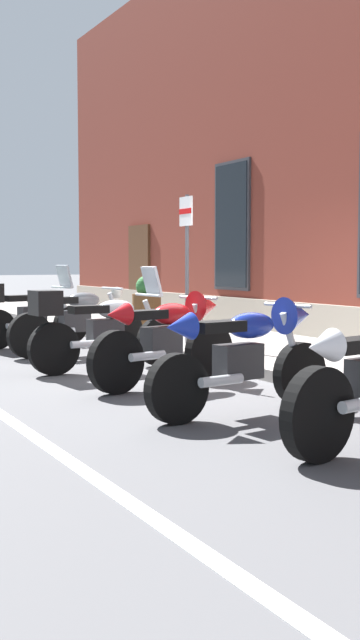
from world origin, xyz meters
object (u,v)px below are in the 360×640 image
(motorcycle_green_touring, at_px, (29,313))
(barrel_planter, at_px, (147,306))
(motorcycle_grey_naked, at_px, (79,322))
(motorcycle_silver_touring, at_px, (101,328))
(parking_sign, at_px, (187,247))
(motorcycle_blue_sport, at_px, (250,351))
(motorcycle_red_sport, at_px, (170,335))

(motorcycle_green_touring, xyz_separation_m, barrel_planter, (-0.43, 2.37, 0.03))
(motorcycle_grey_naked, relative_size, barrel_planter, 2.21)
(motorcycle_green_touring, relative_size, motorcycle_silver_touring, 0.93)
(motorcycle_grey_naked, bearing_deg, parking_sign, 70.21)
(motorcycle_green_touring, xyz_separation_m, motorcycle_silver_touring, (3.10, -0.02, -0.00))
(motorcycle_blue_sport, height_order, barrel_planter, barrel_planter)
(motorcycle_red_sport, bearing_deg, barrel_planter, 156.56)
(parking_sign, height_order, barrel_planter, parking_sign)
(motorcycle_red_sport, relative_size, motorcycle_blue_sport, 0.96)
(motorcycle_silver_touring, bearing_deg, motorcycle_red_sport, 10.04)
(motorcycle_green_touring, xyz_separation_m, motorcycle_red_sport, (4.51, 0.23, 0.02))
(barrel_planter, bearing_deg, motorcycle_red_sport, -23.44)
(motorcycle_grey_naked, height_order, motorcycle_blue_sport, motorcycle_blue_sport)
(motorcycle_grey_naked, relative_size, motorcycle_silver_touring, 1.02)
(parking_sign, distance_m, barrel_planter, 2.64)
(motorcycle_blue_sport, bearing_deg, motorcycle_red_sport, 178.84)
(motorcycle_blue_sport, xyz_separation_m, parking_sign, (-4.18, 1.69, 1.04))
(motorcycle_red_sport, distance_m, motorcycle_blue_sport, 1.62)
(motorcycle_blue_sport, bearing_deg, parking_sign, 158.04)
(motorcycle_blue_sport, distance_m, parking_sign, 4.63)
(motorcycle_green_touring, distance_m, motorcycle_red_sport, 4.51)
(motorcycle_grey_naked, relative_size, parking_sign, 0.98)
(motorcycle_grey_naked, xyz_separation_m, barrel_planter, (-1.83, 2.03, 0.09))
(motorcycle_green_touring, distance_m, motorcycle_blue_sport, 6.13)
(motorcycle_grey_naked, distance_m, motorcycle_silver_touring, 1.75)
(motorcycle_green_touring, bearing_deg, motorcycle_silver_touring, -0.37)
(motorcycle_silver_touring, distance_m, motorcycle_blue_sport, 3.04)
(parking_sign, bearing_deg, motorcycle_red_sport, -32.87)
(motorcycle_blue_sport, bearing_deg, motorcycle_green_touring, -178.17)
(motorcycle_silver_touring, height_order, motorcycle_blue_sport, motorcycle_silver_touring)
(motorcycle_red_sport, height_order, barrel_planter, barrel_planter)
(motorcycle_green_touring, xyz_separation_m, motorcycle_grey_naked, (1.39, 0.34, -0.06))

